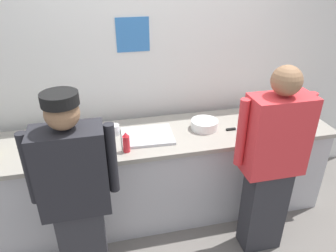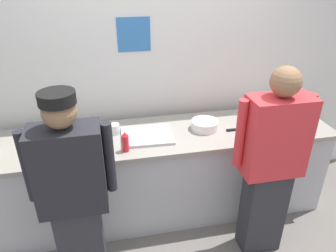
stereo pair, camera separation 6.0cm
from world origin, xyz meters
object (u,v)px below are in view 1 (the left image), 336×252
(plate_stack_front, at_px, (204,125))
(sheet_tray, at_px, (147,136))
(plate_stack_rear, at_px, (254,114))
(ramekin_yellow_sauce, at_px, (277,126))
(deli_cup, at_px, (115,130))
(mixing_bowl_steel, at_px, (83,138))
(chefs_knife, at_px, (238,129))
(squeeze_bottle_secondary, at_px, (126,142))
(chef_center, at_px, (272,162))
(ramekin_green_sauce, at_px, (33,151))
(chef_near_left, at_px, (76,197))

(plate_stack_front, distance_m, sheet_tray, 0.54)
(plate_stack_rear, relative_size, ramekin_yellow_sauce, 2.43)
(plate_stack_rear, relative_size, deli_cup, 2.38)
(mixing_bowl_steel, bearing_deg, chefs_knife, -2.20)
(mixing_bowl_steel, relative_size, squeeze_bottle_secondary, 2.15)
(sheet_tray, xyz_separation_m, squeeze_bottle_secondary, (-0.20, -0.19, 0.07))
(plate_stack_rear, distance_m, mixing_bowl_steel, 1.67)
(chef_center, distance_m, chefs_knife, 0.54)
(sheet_tray, bearing_deg, chefs_knife, -3.10)
(plate_stack_rear, xyz_separation_m, chefs_knife, (-0.27, -0.22, -0.02))
(ramekin_yellow_sauce, xyz_separation_m, chefs_knife, (-0.36, 0.07, -0.02))
(ramekin_green_sauce, distance_m, ramekin_yellow_sauce, 2.14)
(chefs_knife, bearing_deg, chef_center, -85.35)
(deli_cup, bearing_deg, chef_center, -31.23)
(deli_cup, relative_size, chefs_knife, 0.33)
(mixing_bowl_steel, bearing_deg, ramekin_yellow_sauce, -3.98)
(plate_stack_front, bearing_deg, plate_stack_rear, 13.67)
(plate_stack_front, distance_m, squeeze_bottle_secondary, 0.78)
(chef_near_left, height_order, plate_stack_front, chef_near_left)
(chef_center, height_order, chefs_knife, chef_center)
(chef_near_left, bearing_deg, deli_cup, 67.26)
(plate_stack_rear, distance_m, sheet_tray, 1.12)
(deli_cup, bearing_deg, plate_stack_rear, 2.48)
(plate_stack_front, relative_size, mixing_bowl_steel, 0.64)
(chef_near_left, distance_m, plate_stack_rear, 1.89)
(plate_stack_front, xyz_separation_m, sheet_tray, (-0.54, -0.04, -0.03))
(plate_stack_front, height_order, chefs_knife, plate_stack_front)
(plate_stack_front, relative_size, sheet_tray, 0.55)
(squeeze_bottle_secondary, relative_size, chefs_knife, 0.64)
(squeeze_bottle_secondary, xyz_separation_m, chefs_knife, (1.04, 0.15, -0.08))
(chef_near_left, relative_size, deli_cup, 17.52)
(ramekin_yellow_sauce, distance_m, deli_cup, 1.49)
(plate_stack_rear, xyz_separation_m, deli_cup, (-1.38, -0.06, 0.02))
(squeeze_bottle_secondary, relative_size, ramekin_yellow_sauce, 1.97)
(chef_near_left, xyz_separation_m, chef_center, (1.48, 0.06, 0.01))
(squeeze_bottle_secondary, relative_size, deli_cup, 1.92)
(sheet_tray, distance_m, deli_cup, 0.30)
(chef_near_left, height_order, mixing_bowl_steel, chef_near_left)
(deli_cup, bearing_deg, squeeze_bottle_secondary, -76.97)
(mixing_bowl_steel, height_order, ramekin_yellow_sauce, mixing_bowl_steel)
(sheet_tray, distance_m, ramekin_yellow_sauce, 1.20)
(plate_stack_rear, bearing_deg, chef_near_left, -154.22)
(mixing_bowl_steel, height_order, deli_cup, mixing_bowl_steel)
(plate_stack_rear, height_order, mixing_bowl_steel, mixing_bowl_steel)
(ramekin_yellow_sauce, bearing_deg, chef_center, -123.79)
(plate_stack_front, xyz_separation_m, squeeze_bottle_secondary, (-0.74, -0.23, 0.04))
(plate_stack_front, relative_size, ramekin_yellow_sauce, 2.73)
(ramekin_yellow_sauce, relative_size, deli_cup, 0.98)
(chef_near_left, height_order, ramekin_green_sauce, chef_near_left)
(ramekin_green_sauce, height_order, chefs_knife, ramekin_green_sauce)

